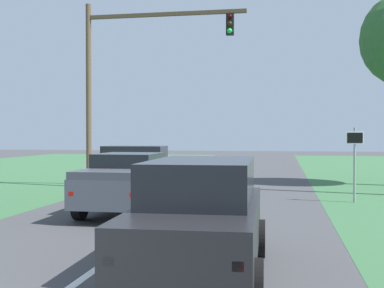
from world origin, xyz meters
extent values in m
plane|color=#424244|center=(0.00, 9.51, 0.00)|extent=(120.00, 120.00, 0.00)
cube|color=black|center=(1.87, 4.39, 0.80)|extent=(2.01, 4.98, 0.88)
cube|color=black|center=(1.87, 4.64, 1.58)|extent=(1.73, 3.10, 0.69)
cube|color=red|center=(1.17, 1.94, 0.84)|extent=(0.14, 0.06, 0.12)
cube|color=red|center=(2.71, 1.98, 0.84)|extent=(0.14, 0.06, 0.12)
cylinder|color=black|center=(0.89, 5.90, 0.36)|extent=(0.24, 0.73, 0.72)
cylinder|color=black|center=(2.77, 5.95, 0.36)|extent=(0.24, 0.73, 0.72)
cylinder|color=black|center=(0.98, 2.84, 0.36)|extent=(0.24, 0.73, 0.72)
cylinder|color=black|center=(2.85, 2.89, 0.36)|extent=(0.24, 0.73, 0.72)
cube|color=#4C515B|center=(-1.32, 10.97, 0.80)|extent=(2.01, 5.35, 0.80)
cube|color=black|center=(-1.32, 10.70, 1.50)|extent=(1.75, 2.04, 0.60)
cube|color=#41454E|center=(-1.31, 9.31, 1.30)|extent=(1.89, 2.04, 0.20)
cube|color=red|center=(-2.11, 8.32, 0.84)|extent=(0.14, 0.06, 0.12)
cube|color=red|center=(-0.50, 8.33, 0.84)|extent=(0.14, 0.06, 0.12)
cylinder|color=black|center=(-2.32, 12.62, 0.40)|extent=(0.24, 0.80, 0.80)
cylinder|color=black|center=(-0.35, 12.63, 0.40)|extent=(0.24, 0.80, 0.80)
cylinder|color=black|center=(-2.30, 9.31, 0.40)|extent=(0.24, 0.80, 0.80)
cylinder|color=black|center=(-0.33, 9.32, 0.40)|extent=(0.24, 0.80, 0.80)
cylinder|color=brown|center=(-5.37, 17.64, 4.10)|extent=(0.24, 0.24, 8.19)
cube|color=#4C3D2B|center=(-1.84, 17.64, 7.59)|extent=(7.06, 0.16, 0.16)
cube|color=black|center=(0.98, 17.64, 7.04)|extent=(0.32, 0.28, 0.90)
sphere|color=black|center=(0.98, 17.49, 7.34)|extent=(0.22, 0.22, 0.22)
sphere|color=black|center=(0.98, 17.49, 7.04)|extent=(0.22, 0.22, 0.22)
sphere|color=#1ED83F|center=(0.98, 17.49, 6.74)|extent=(0.22, 0.22, 0.22)
cylinder|color=gray|center=(5.66, 14.38, 1.30)|extent=(0.08, 0.08, 2.60)
cube|color=white|center=(5.66, 14.35, 2.25)|extent=(0.60, 0.03, 0.44)
cube|color=black|center=(5.66, 14.34, 2.25)|extent=(0.52, 0.01, 0.36)
cube|color=silver|center=(-3.41, 19.02, 0.78)|extent=(4.75, 2.01, 0.89)
cube|color=black|center=(-3.64, 19.02, 1.53)|extent=(2.86, 1.74, 0.60)
cube|color=red|center=(-1.07, 18.28, 0.83)|extent=(0.06, 0.14, 0.12)
cube|color=red|center=(-1.10, 19.85, 0.83)|extent=(0.06, 0.14, 0.12)
cylinder|color=black|center=(-4.85, 18.03, 0.34)|extent=(0.68, 0.24, 0.68)
cylinder|color=black|center=(-4.89, 19.95, 0.34)|extent=(0.68, 0.24, 0.68)
cylinder|color=black|center=(-1.93, 18.09, 0.34)|extent=(0.68, 0.24, 0.68)
cylinder|color=black|center=(-1.97, 20.01, 0.34)|extent=(0.68, 0.24, 0.68)
camera|label=1|loc=(3.21, -3.76, 2.35)|focal=47.13mm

